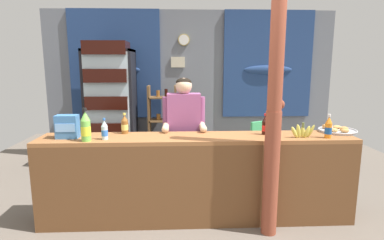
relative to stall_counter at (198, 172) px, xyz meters
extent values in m
plane|color=#665B51|center=(0.03, 0.78, -0.56)|extent=(7.23, 7.23, 0.00)
cube|color=slate|center=(0.03, 2.50, 0.72)|extent=(5.00, 0.12, 2.55)
cube|color=navy|center=(-1.27, 2.41, 1.08)|extent=(1.53, 0.04, 1.83)
ellipsoid|color=navy|center=(-1.27, 2.39, 0.99)|extent=(0.84, 0.10, 0.16)
cube|color=navy|center=(1.38, 2.41, 1.08)|extent=(1.55, 0.04, 1.83)
ellipsoid|color=navy|center=(1.38, 2.39, 0.99)|extent=(0.85, 0.10, 0.16)
cylinder|color=tan|center=(-0.09, 2.42, 1.50)|extent=(0.20, 0.03, 0.20)
cylinder|color=white|center=(-0.09, 2.41, 1.50)|extent=(0.17, 0.01, 0.17)
cube|color=beige|center=(-0.19, 2.42, 1.12)|extent=(0.24, 0.02, 0.18)
cube|color=#935B33|center=(0.00, 0.10, 0.34)|extent=(3.25, 0.47, 0.04)
cube|color=brown|center=(0.00, -0.11, -0.12)|extent=(3.25, 0.04, 0.87)
cube|color=brown|center=(-1.58, 0.10, -0.12)|extent=(0.08, 0.43, 0.87)
cube|color=brown|center=(1.58, 0.10, -0.12)|extent=(0.08, 0.43, 0.87)
cylinder|color=brown|center=(0.69, -0.23, 0.05)|extent=(0.15, 0.15, 1.22)
cylinder|color=brown|center=(0.69, -0.23, 1.28)|extent=(0.14, 0.14, 1.22)
ellipsoid|color=brown|center=(0.76, -0.23, 0.73)|extent=(0.06, 0.05, 0.08)
cube|color=black|center=(-1.27, 2.26, 0.38)|extent=(0.75, 0.04, 1.88)
cube|color=black|center=(-1.62, 1.97, 0.38)|extent=(0.04, 0.61, 1.88)
cube|color=black|center=(-0.91, 1.97, 0.38)|extent=(0.04, 0.61, 1.88)
cube|color=black|center=(-1.27, 1.97, 1.30)|extent=(0.75, 0.61, 0.04)
cube|color=black|center=(-1.27, 1.97, -0.52)|extent=(0.75, 0.61, 0.08)
cube|color=silver|center=(-1.27, 1.68, 0.43)|extent=(0.69, 0.02, 1.72)
cylinder|color=#B7B7BC|center=(-0.95, 1.65, 0.38)|extent=(0.02, 0.02, 0.40)
cube|color=silver|center=(-1.27, 1.97, 0.00)|extent=(0.67, 0.53, 0.02)
cube|color=black|center=(-1.27, 1.85, 0.11)|extent=(0.63, 0.49, 0.20)
cube|color=silver|center=(-1.27, 1.97, 0.41)|extent=(0.67, 0.53, 0.02)
cube|color=black|center=(-1.27, 1.85, 0.52)|extent=(0.63, 0.49, 0.20)
cube|color=silver|center=(-1.27, 1.97, 0.81)|extent=(0.67, 0.53, 0.02)
cube|color=black|center=(-1.27, 1.85, 0.92)|extent=(0.63, 0.49, 0.20)
cube|color=silver|center=(-1.27, 1.97, 1.22)|extent=(0.67, 0.53, 0.02)
cube|color=black|center=(-1.27, 1.85, 1.33)|extent=(0.63, 0.49, 0.20)
cube|color=brown|center=(-0.68, 2.12, 0.09)|extent=(0.04, 0.28, 1.30)
cube|color=brown|center=(-0.24, 2.12, 0.09)|extent=(0.04, 0.28, 1.30)
cube|color=brown|center=(-0.46, 2.12, 0.55)|extent=(0.44, 0.28, 0.02)
cylinder|color=brown|center=(-0.53, 2.12, 0.61)|extent=(0.06, 0.06, 0.11)
cylinder|color=black|center=(-0.39, 2.12, 0.62)|extent=(0.05, 0.05, 0.13)
cube|color=brown|center=(-0.46, 2.12, 0.16)|extent=(0.44, 0.28, 0.02)
cylinder|color=brown|center=(-0.53, 2.12, 0.22)|extent=(0.07, 0.07, 0.10)
cylinder|color=orange|center=(-0.39, 2.12, 0.24)|extent=(0.05, 0.05, 0.15)
cube|color=brown|center=(-0.46, 2.12, -0.23)|extent=(0.44, 0.28, 0.02)
cylinder|color=silver|center=(-0.53, 2.12, -0.15)|extent=(0.06, 0.06, 0.13)
cylinder|color=#56286B|center=(-0.39, 2.12, -0.15)|extent=(0.06, 0.06, 0.13)
cube|color=#4CC675|center=(0.92, 1.40, -0.12)|extent=(0.58, 0.58, 0.04)
cube|color=#4CC675|center=(1.00, 1.21, 0.10)|extent=(0.40, 0.21, 0.40)
cylinder|color=#4CC675|center=(1.01, 1.65, -0.34)|extent=(0.04, 0.04, 0.44)
cylinder|color=#4CC675|center=(0.67, 1.49, -0.34)|extent=(0.04, 0.04, 0.44)
cylinder|color=#4CC675|center=(1.17, 1.30, -0.34)|extent=(0.04, 0.04, 0.44)
cylinder|color=#4CC675|center=(0.83, 1.14, -0.34)|extent=(0.04, 0.04, 0.44)
cube|color=#4CC675|center=(1.10, 1.48, 0.00)|extent=(0.20, 0.38, 0.03)
cube|color=#4CC675|center=(0.74, 1.31, 0.00)|extent=(0.20, 0.38, 0.03)
cylinder|color=#28282D|center=(-0.21, 0.55, -0.15)|extent=(0.11, 0.11, 0.80)
cylinder|color=#28282D|center=(-0.05, 0.55, -0.15)|extent=(0.11, 0.11, 0.80)
cube|color=#934C7F|center=(-0.13, 0.55, 0.50)|extent=(0.38, 0.20, 0.51)
sphere|color=#DBB28E|center=(-0.13, 0.55, 0.84)|extent=(0.19, 0.19, 0.19)
ellipsoid|color=black|center=(-0.13, 0.56, 0.89)|extent=(0.18, 0.18, 0.10)
cylinder|color=#934C7F|center=(-0.34, 0.55, 0.56)|extent=(0.08, 0.08, 0.32)
cylinder|color=#DBB28E|center=(-0.34, 0.40, 0.40)|extent=(0.07, 0.26, 0.07)
sphere|color=#DBB28E|center=(-0.34, 0.27, 0.40)|extent=(0.08, 0.08, 0.08)
cylinder|color=#934C7F|center=(0.08, 0.55, 0.56)|extent=(0.08, 0.08, 0.32)
cylinder|color=#DBB28E|center=(0.08, 0.40, 0.40)|extent=(0.07, 0.26, 0.07)
sphere|color=#DBB28E|center=(0.08, 0.27, 0.40)|extent=(0.08, 0.08, 0.08)
cylinder|color=#75C64C|center=(-1.09, -0.05, 0.46)|extent=(0.09, 0.09, 0.20)
cone|color=#75C64C|center=(-1.09, -0.05, 0.60)|extent=(0.09, 0.09, 0.09)
cylinder|color=black|center=(-1.09, -0.05, 0.67)|extent=(0.04, 0.04, 0.03)
cylinder|color=yellow|center=(-1.09, -0.05, 0.46)|extent=(0.09, 0.09, 0.09)
cylinder|color=orange|center=(1.32, -0.03, 0.43)|extent=(0.07, 0.07, 0.15)
cone|color=orange|center=(1.32, -0.03, 0.54)|extent=(0.07, 0.07, 0.07)
cylinder|color=white|center=(1.32, -0.03, 0.59)|extent=(0.03, 0.03, 0.02)
cylinder|color=#194C99|center=(1.32, -0.03, 0.43)|extent=(0.07, 0.07, 0.07)
cylinder|color=brown|center=(-0.77, 0.27, 0.43)|extent=(0.07, 0.07, 0.14)
cone|color=brown|center=(-0.77, 0.27, 0.53)|extent=(0.07, 0.07, 0.06)
cylinder|color=#E5CC4C|center=(-0.77, 0.27, 0.57)|extent=(0.03, 0.03, 0.02)
cylinder|color=#E5D166|center=(-0.77, 0.27, 0.43)|extent=(0.07, 0.07, 0.06)
cylinder|color=black|center=(0.72, 0.15, 0.43)|extent=(0.06, 0.06, 0.14)
cone|color=black|center=(0.72, 0.15, 0.53)|extent=(0.06, 0.06, 0.06)
cylinder|color=red|center=(0.72, 0.15, 0.57)|extent=(0.03, 0.03, 0.02)
cylinder|color=red|center=(0.72, 0.15, 0.43)|extent=(0.06, 0.06, 0.06)
cylinder|color=silver|center=(-0.93, 0.01, 0.42)|extent=(0.06, 0.06, 0.13)
cone|color=silver|center=(-0.93, 0.01, 0.52)|extent=(0.06, 0.06, 0.06)
cylinder|color=blue|center=(-0.93, 0.01, 0.56)|extent=(0.03, 0.03, 0.02)
cylinder|color=blue|center=(-0.93, 0.01, 0.42)|extent=(0.06, 0.06, 0.06)
cube|color=#3D75B7|center=(-1.31, 0.09, 0.47)|extent=(0.22, 0.13, 0.24)
cube|color=#7CB5F7|center=(-1.31, 0.02, 0.47)|extent=(0.19, 0.00, 0.08)
cylinder|color=#BCBCC1|center=(1.56, 0.24, 0.36)|extent=(0.39, 0.39, 0.02)
torus|color=#BCBCC1|center=(1.56, 0.24, 0.38)|extent=(0.40, 0.40, 0.02)
ellipsoid|color=#C68947|center=(1.62, 0.23, 0.40)|extent=(0.10, 0.06, 0.05)
ellipsoid|color=tan|center=(1.60, 0.35, 0.39)|extent=(0.09, 0.08, 0.04)
ellipsoid|color=#B2753D|center=(1.46, 0.34, 0.40)|extent=(0.07, 0.06, 0.05)
ellipsoid|color=tan|center=(1.48, 0.17, 0.39)|extent=(0.08, 0.08, 0.04)
ellipsoid|color=#C68947|center=(1.58, 0.14, 0.39)|extent=(0.09, 0.06, 0.04)
ellipsoid|color=#CCC14C|center=(0.98, -0.01, 0.41)|extent=(0.09, 0.05, 0.13)
ellipsoid|color=#CCC14C|center=(1.02, 0.00, 0.42)|extent=(0.07, 0.03, 0.15)
ellipsoid|color=#CCC14C|center=(1.07, 0.00, 0.41)|extent=(0.05, 0.03, 0.13)
ellipsoid|color=#CCC14C|center=(1.11, -0.01, 0.42)|extent=(0.08, 0.03, 0.14)
ellipsoid|color=#CCC14C|center=(1.15, 0.01, 0.42)|extent=(0.09, 0.04, 0.15)
cylinder|color=olive|center=(1.07, 0.00, 0.49)|extent=(0.02, 0.02, 0.05)
camera|label=1|loc=(-0.20, -3.03, 1.10)|focal=29.06mm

